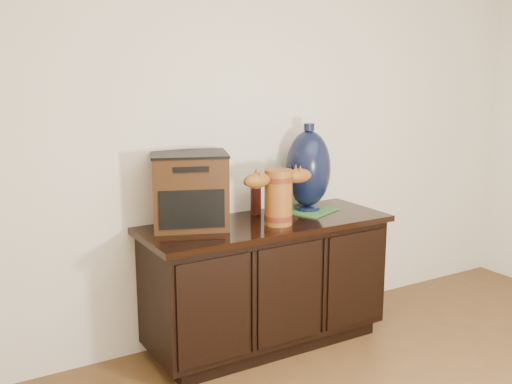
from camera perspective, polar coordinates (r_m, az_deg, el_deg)
sideboard at (r=3.55m, az=0.96°, el=-8.58°), size 1.46×0.56×0.75m
terracotta_vessel at (r=3.33m, az=2.14°, el=-0.17°), size 0.44×0.16×0.31m
tv_radio at (r=3.29m, az=-6.32°, el=0.17°), size 0.50×0.45×0.41m
green_mat at (r=3.69m, az=4.93°, el=-1.72°), size 0.37×0.37×0.01m
lamp_base at (r=3.64m, az=5.00°, el=2.19°), size 0.36×0.36×0.53m
spray_can at (r=3.58m, az=-0.02°, el=-0.66°), size 0.06×0.06×0.19m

